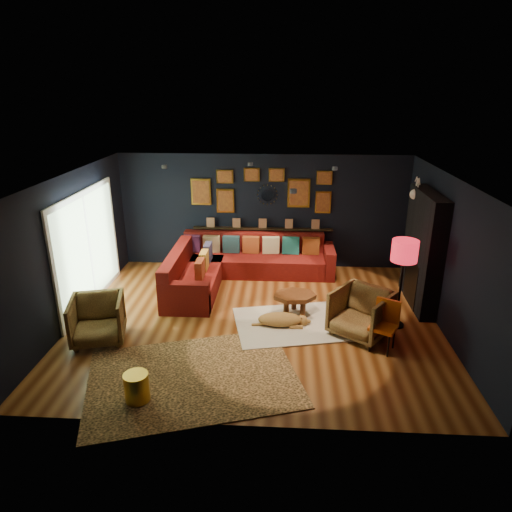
# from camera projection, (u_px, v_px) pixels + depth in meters

# --- Properties ---
(floor) EXTENTS (6.50, 6.50, 0.00)m
(floor) POSITION_uv_depth(u_px,v_px,m) (255.00, 320.00, 8.28)
(floor) COLOR #9A5D2C
(floor) RESTS_ON ground
(room_walls) EXTENTS (6.50, 6.50, 6.50)m
(room_walls) POSITION_uv_depth(u_px,v_px,m) (255.00, 237.00, 7.72)
(room_walls) COLOR black
(room_walls) RESTS_ON ground
(sectional) EXTENTS (3.41, 2.69, 0.86)m
(sectional) POSITION_uv_depth(u_px,v_px,m) (232.00, 266.00, 9.89)
(sectional) COLOR maroon
(sectional) RESTS_ON ground
(ledge) EXTENTS (3.20, 0.12, 0.04)m
(ledge) POSITION_uv_depth(u_px,v_px,m) (263.00, 229.00, 10.46)
(ledge) COLOR black
(ledge) RESTS_ON room_walls
(gallery_wall) EXTENTS (3.15, 0.04, 1.02)m
(gallery_wall) POSITION_uv_depth(u_px,v_px,m) (262.00, 190.00, 10.19)
(gallery_wall) COLOR gold
(gallery_wall) RESTS_ON room_walls
(sunburst_mirror) EXTENTS (0.47, 0.16, 0.47)m
(sunburst_mirror) POSITION_uv_depth(u_px,v_px,m) (267.00, 195.00, 10.22)
(sunburst_mirror) COLOR silver
(sunburst_mirror) RESTS_ON room_walls
(fireplace) EXTENTS (0.31, 1.60, 2.20)m
(fireplace) POSITION_uv_depth(u_px,v_px,m) (422.00, 254.00, 8.59)
(fireplace) COLOR black
(fireplace) RESTS_ON ground
(deer_head) EXTENTS (0.50, 0.28, 0.45)m
(deer_head) POSITION_uv_depth(u_px,v_px,m) (424.00, 194.00, 8.69)
(deer_head) COLOR white
(deer_head) RESTS_ON fireplace
(sliding_door) EXTENTS (0.06, 2.80, 2.20)m
(sliding_door) POSITION_uv_depth(u_px,v_px,m) (88.00, 249.00, 8.64)
(sliding_door) COLOR white
(sliding_door) RESTS_ON ground
(ceiling_spots) EXTENTS (3.30, 2.50, 0.06)m
(ceiling_spots) POSITION_uv_depth(u_px,v_px,m) (258.00, 171.00, 8.13)
(ceiling_spots) COLOR black
(ceiling_spots) RESTS_ON room_walls
(shag_rug) EXTENTS (2.31, 1.89, 0.03)m
(shag_rug) POSITION_uv_depth(u_px,v_px,m) (294.00, 324.00, 8.13)
(shag_rug) COLOR silver
(shag_rug) RESTS_ON ground
(leopard_rug) EXTENTS (3.46, 2.90, 0.02)m
(leopard_rug) POSITION_uv_depth(u_px,v_px,m) (193.00, 377.00, 6.64)
(leopard_rug) COLOR tan
(leopard_rug) RESTS_ON ground
(coffee_table) EXTENTS (0.86, 0.68, 0.40)m
(coffee_table) POSITION_uv_depth(u_px,v_px,m) (295.00, 298.00, 8.34)
(coffee_table) COLOR #5B2D15
(coffee_table) RESTS_ON shag_rug
(pouf) EXTENTS (0.46, 0.46, 0.30)m
(pouf) POSITION_uv_depth(u_px,v_px,m) (199.00, 277.00, 9.69)
(pouf) COLOR maroon
(pouf) RESTS_ON shag_rug
(armchair_left) EXTENTS (0.99, 0.95, 0.85)m
(armchair_left) POSITION_uv_depth(u_px,v_px,m) (97.00, 318.00, 7.47)
(armchair_left) COLOR #B38644
(armchair_left) RESTS_ON ground
(armchair_right) EXTENTS (1.19, 1.17, 0.90)m
(armchair_right) POSITION_uv_depth(u_px,v_px,m) (361.00, 311.00, 7.65)
(armchair_right) COLOR #B38644
(armchair_right) RESTS_ON ground
(gold_stool) EXTENTS (0.33, 0.33, 0.42)m
(gold_stool) POSITION_uv_depth(u_px,v_px,m) (137.00, 388.00, 6.09)
(gold_stool) COLOR gold
(gold_stool) RESTS_ON ground
(orange_chair) EXTENTS (0.53, 0.53, 0.83)m
(orange_chair) POSITION_uv_depth(u_px,v_px,m) (385.00, 321.00, 7.24)
(orange_chair) COLOR black
(orange_chair) RESTS_ON ground
(floor_lamp) EXTENTS (0.44, 0.44, 1.60)m
(floor_lamp) POSITION_uv_depth(u_px,v_px,m) (404.00, 255.00, 7.62)
(floor_lamp) COLOR black
(floor_lamp) RESTS_ON ground
(dog) EXTENTS (1.07, 0.55, 0.33)m
(dog) POSITION_uv_depth(u_px,v_px,m) (280.00, 317.00, 8.00)
(dog) COLOR #B98449
(dog) RESTS_ON leopard_rug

